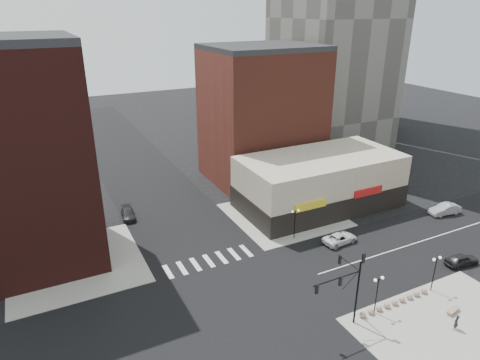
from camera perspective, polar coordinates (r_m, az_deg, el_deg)
ground at (r=46.51m, az=-0.01°, el=-15.63°), size 240.00×240.00×0.00m
road_ew at (r=46.50m, az=-0.01°, el=-15.62°), size 200.00×14.00×0.02m
road_ns at (r=46.50m, az=-0.01°, el=-15.62°), size 14.00×200.00×0.02m
sidewalk_nw at (r=55.26m, az=-21.00°, el=-10.47°), size 15.00×15.00×0.12m
sidewalk_ne at (r=63.33m, az=5.85°, el=-4.64°), size 15.00×15.00×0.12m
sidewalk_se at (r=47.12m, az=27.32°, el=-17.90°), size 18.00×14.00×0.12m
building_nw at (r=53.83m, az=-28.05°, el=2.20°), size 16.00×15.00×25.00m
building_ne_midrise at (r=73.83m, az=2.92°, el=8.44°), size 18.00×15.00×22.00m
building_ne_row at (r=65.80m, az=10.53°, el=-0.74°), size 24.20×12.20×8.00m
traffic_signal at (r=41.75m, az=14.19°, el=-12.95°), size 5.59×3.09×7.77m
street_lamp_se_a at (r=44.82m, az=17.91°, el=-13.31°), size 1.22×0.32×4.16m
street_lamp_se_b at (r=50.13m, az=24.64°, el=-10.30°), size 1.22×0.32×4.16m
street_lamp_ne at (r=55.82m, az=7.36°, el=-4.88°), size 1.22×0.32×4.16m
bollard_row at (r=48.14m, az=19.91°, el=-15.06°), size 9.02×0.62×0.62m
white_suv at (r=57.26m, az=13.17°, el=-7.56°), size 4.94×2.58×1.33m
dark_sedan_east at (r=57.72m, az=27.45°, el=-9.40°), size 4.33×2.22×1.41m
silver_sedan at (r=69.85m, az=25.65°, el=-3.54°), size 4.97×2.27×1.58m
dark_sedan_north at (r=64.05m, az=-14.69°, el=-4.39°), size 2.24×4.60×1.29m
pedestrian at (r=47.04m, az=26.86°, el=-16.56°), size 0.62×0.45×1.59m
stone_bench at (r=49.39m, az=26.53°, el=-15.32°), size 1.81×0.87×0.40m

